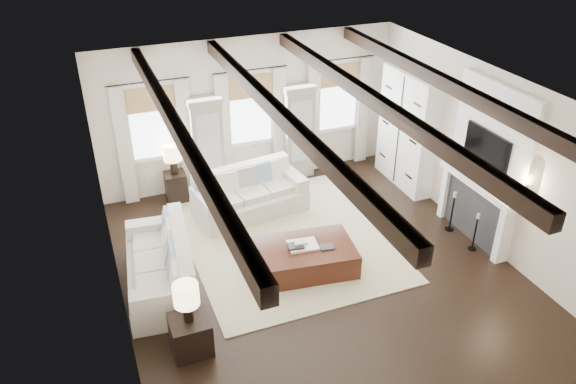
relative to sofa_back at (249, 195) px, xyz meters
name	(u,v)px	position (x,y,z in m)	size (l,w,h in m)	color
ground	(320,273)	(0.51, -2.38, -0.38)	(7.50, 7.50, 0.00)	black
room_shell	(341,147)	(1.26, -1.49, 1.51)	(6.54, 7.54, 3.22)	beige
area_rug	(286,240)	(0.33, -1.23, -0.37)	(3.57, 4.15, 0.02)	beige
sofa_back	(249,195)	(0.00, 0.00, 0.00)	(2.32, 1.31, 0.94)	beige
sofa_left	(164,267)	(-2.03, -1.75, 0.01)	(1.24, 2.33, 0.96)	beige
ottoman	(303,258)	(0.29, -2.15, -0.15)	(1.74, 1.09, 0.46)	black
tray	(303,245)	(0.29, -2.12, 0.10)	(0.50, 0.38, 0.04)	white
book_lower	(296,246)	(0.15, -2.15, 0.14)	(0.26, 0.20, 0.04)	#262628
book_upper	(301,242)	(0.25, -2.11, 0.17)	(0.22, 0.17, 0.03)	beige
book_loose	(327,247)	(0.65, -2.31, 0.09)	(0.24, 0.18, 0.03)	#262628
side_table_front	(191,335)	(-1.95, -3.31, -0.10)	(0.55, 0.55, 0.55)	black
lamp_front	(186,297)	(-1.95, -3.31, 0.60)	(0.36, 0.36, 0.62)	black
side_table_back	(176,187)	(-1.27, 1.00, -0.06)	(0.42, 0.42, 0.63)	black
lamp_back	(172,154)	(-1.27, 1.00, 0.70)	(0.38, 0.38, 0.65)	black
candlestick_near	(475,235)	(3.41, -2.74, -0.06)	(0.15, 0.15, 0.76)	black
candlestick_far	(452,214)	(3.41, -2.04, -0.04)	(0.17, 0.17, 0.83)	black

